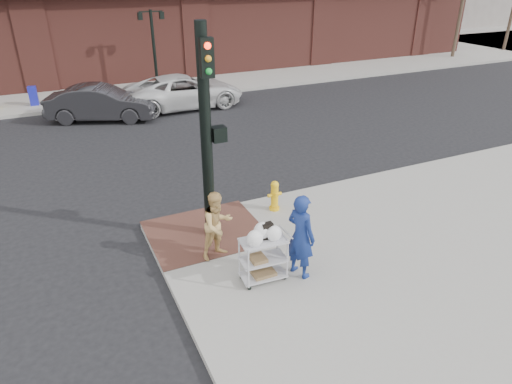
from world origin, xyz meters
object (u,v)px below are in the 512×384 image
utility_cart (263,256)px  sedan_dark (101,103)px  pedestrian_tan (218,225)px  woman_blue (301,236)px  minivan_white (184,91)px  lamp_post (153,41)px  traffic_signal_pole (207,131)px  fire_hydrant (275,195)px

utility_cart → sedan_dark: bearing=95.5°
pedestrian_tan → utility_cart: size_ratio=1.21×
woman_blue → minivan_white: size_ratio=0.34×
lamp_post → woman_blue: 17.69m
lamp_post → minivan_white: bearing=-83.1°
lamp_post → woman_blue: lamp_post is taller
traffic_signal_pole → utility_cart: traffic_signal_pole is taller
woman_blue → sedan_dark: size_ratio=0.41×
sedan_dark → utility_cart: (1.30, -13.43, -0.01)m
woman_blue → utility_cart: woman_blue is taller
traffic_signal_pole → minivan_white: size_ratio=0.90×
utility_cart → fire_hydrant: 3.12m
pedestrian_tan → sedan_dark: size_ratio=0.35×
traffic_signal_pole → woman_blue: 3.13m
traffic_signal_pole → pedestrian_tan: (-0.20, -0.97, -1.88)m
sedan_dark → fire_hydrant: 11.18m
lamp_post → minivan_white: 4.05m
minivan_white → fire_hydrant: (-0.94, -11.19, -0.19)m
woman_blue → fire_hydrant: (0.84, 2.80, -0.51)m
woman_blue → utility_cart: 0.88m
woman_blue → sedan_dark: (-2.09, 13.58, -0.34)m
lamp_post → fire_hydrant: lamp_post is taller
minivan_white → utility_cart: size_ratio=4.21×
traffic_signal_pole → lamp_post: bearing=80.8°
traffic_signal_pole → minivan_white: bearing=76.0°
minivan_white → traffic_signal_pole: bearing=165.8°
sedan_dark → minivan_white: 3.89m
lamp_post → woman_blue: (-1.35, -17.57, -1.52)m
sedan_dark → traffic_signal_pole: bearing=-153.2°
fire_hydrant → pedestrian_tan: bearing=-146.7°
traffic_signal_pole → sedan_dark: traffic_signal_pole is taller
utility_cart → fire_hydrant: (1.63, 2.65, -0.16)m
traffic_signal_pole → sedan_dark: size_ratio=1.08×
lamp_post → sedan_dark: (-3.44, -3.99, -1.86)m
lamp_post → utility_cart: (-2.14, -17.42, -1.87)m
lamp_post → sedan_dark: size_ratio=0.87×
woman_blue → fire_hydrant: woman_blue is taller
minivan_white → fire_hydrant: 11.23m
sedan_dark → lamp_post: bearing=-18.8°
traffic_signal_pole → minivan_white: 12.18m
sedan_dark → fire_hydrant: sedan_dark is taller
traffic_signal_pole → utility_cart: 3.05m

